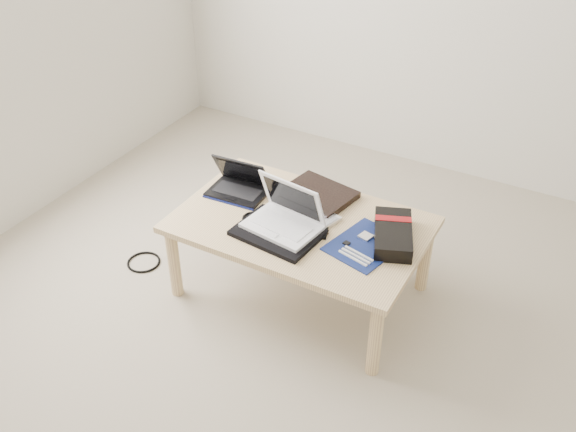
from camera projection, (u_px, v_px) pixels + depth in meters
The scene contains 13 objects.
ground at pixel (320, 403), 2.53m from camera, with size 4.00×4.00×0.00m, color #B1A490.
coffee_table at pixel (301, 231), 2.87m from camera, with size 1.10×0.70×0.40m.
book at pixel (317, 195), 3.00m from camera, with size 0.36×0.32×0.03m.
netbook at pixel (239, 185), 3.02m from camera, with size 0.28×0.21×0.18m.
tablet at pixel (301, 223), 2.83m from camera, with size 0.29×0.26×0.01m.
remote at pixel (322, 226), 2.80m from camera, with size 0.10×0.22×0.02m.
neoprene_sleeve at pixel (278, 233), 2.77m from camera, with size 0.36×0.26×0.02m, color black.
white_laptop at pixel (285, 217), 2.77m from camera, with size 0.34×0.26×0.22m.
motherboard at pixel (366, 245), 2.70m from camera, with size 0.31×0.36×0.01m.
gpu_box at pixel (393, 234), 2.72m from camera, with size 0.26×0.35×0.07m.
cable_coil at pixel (253, 218), 2.86m from camera, with size 0.10×0.10×0.01m, color black.
floor_cable_coil at pixel (144, 262), 3.24m from camera, with size 0.17×0.17×0.01m, color black.
floor_cable_trail at pixel (173, 262), 3.25m from camera, with size 0.01×0.01×0.34m, color black.
Camera 1 is at (0.69, -1.50, 2.05)m, focal length 40.00 mm.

